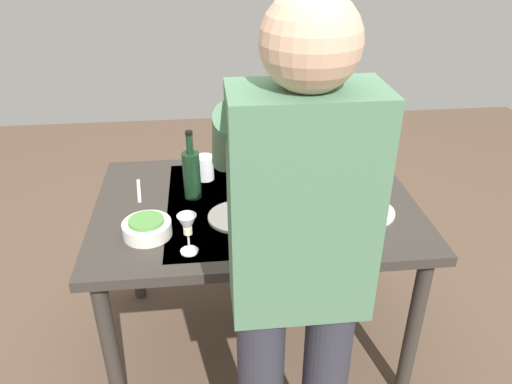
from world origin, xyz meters
TOP-DOWN VIEW (x-y plane):
  - ground_plane at (0.00, 0.00)m, footprint 6.00×6.00m
  - dining_table at (0.00, 0.00)m, footprint 1.31×0.90m
  - chair_near at (-0.17, -0.83)m, footprint 0.40×0.40m
  - person_server at (-0.04, 0.71)m, footprint 0.42×0.61m
  - wine_bottle at (0.26, -0.08)m, footprint 0.07×0.07m
  - wine_glass_left at (0.27, 0.31)m, footprint 0.07×0.07m
  - wine_glass_right at (-0.51, -0.25)m, footprint 0.07×0.07m
  - water_cup_near_left at (0.07, 0.30)m, footprint 0.07×0.07m
  - water_cup_near_right at (-0.05, 0.32)m, footprint 0.07×0.07m
  - water_cup_far_left at (0.20, -0.23)m, footprint 0.08×0.08m
  - serving_bowl_pasta at (-0.16, -0.25)m, footprint 0.30×0.30m
  - side_bowl_salad at (0.42, 0.19)m, footprint 0.18×0.18m
  - dinner_plate_near at (0.09, 0.11)m, footprint 0.23×0.23m
  - dinner_plate_far at (-0.42, 0.13)m, footprint 0.23×0.23m
  - table_knife at (0.49, -0.15)m, footprint 0.04×0.20m
  - table_fork at (-0.21, 0.23)m, footprint 0.03×0.18m

SIDE VIEW (x-z plane):
  - ground_plane at x=0.00m, z-range 0.00..0.00m
  - chair_near at x=-0.17m, z-range 0.07..0.98m
  - dining_table at x=0.00m, z-range 0.30..1.06m
  - table_knife at x=0.49m, z-range 0.77..0.77m
  - table_fork at x=-0.21m, z-range 0.77..0.77m
  - dinner_plate_near at x=0.09m, z-range 0.77..0.78m
  - dinner_plate_far at x=-0.42m, z-range 0.77..0.78m
  - serving_bowl_pasta at x=-0.16m, z-range 0.77..0.83m
  - side_bowl_salad at x=0.42m, z-range 0.77..0.83m
  - water_cup_near_left at x=0.07m, z-range 0.77..0.85m
  - water_cup_near_right at x=-0.05m, z-range 0.77..0.87m
  - water_cup_far_left at x=0.20m, z-range 0.77..0.88m
  - wine_glass_left at x=0.27m, z-range 0.80..0.95m
  - wine_glass_right at x=-0.51m, z-range 0.80..0.95m
  - wine_bottle at x=0.26m, z-range 0.73..1.02m
  - person_server at x=-0.04m, z-range 0.12..1.81m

